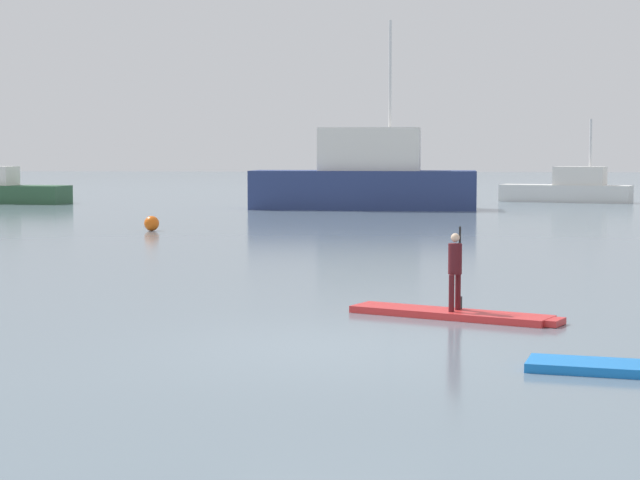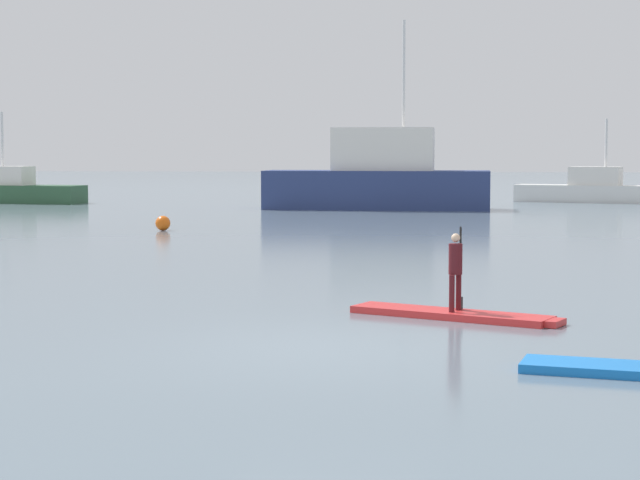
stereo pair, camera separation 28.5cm
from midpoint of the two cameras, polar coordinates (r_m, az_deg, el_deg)
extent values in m
plane|color=slate|center=(13.50, 0.10, -5.48)|extent=(240.00, 240.00, 0.00)
cube|color=red|center=(15.93, 6.16, -3.79)|extent=(2.91, 1.81, 0.10)
cube|color=red|center=(15.38, 11.32, -4.15)|extent=(0.40, 0.50, 0.09)
cylinder|color=#4C1419|center=(15.96, 6.58, -2.64)|extent=(0.08, 0.08, 0.53)
cylinder|color=#4C1419|center=(15.75, 6.24, -2.73)|extent=(0.08, 0.08, 0.53)
cylinder|color=#4C1419|center=(15.80, 6.43, -0.96)|extent=(0.26, 0.26, 0.43)
sphere|color=beige|center=(15.78, 6.44, 0.12)|extent=(0.13, 0.13, 0.13)
cylinder|color=black|center=(15.97, 6.66, -1.44)|extent=(0.03, 0.03, 1.19)
cube|color=black|center=(16.03, 6.65, -3.23)|extent=(0.09, 0.14, 0.18)
cube|color=navy|center=(45.87, 2.05, 2.59)|extent=(9.28, 2.85, 1.59)
cube|color=white|center=(45.82, 2.38, 4.67)|extent=(4.19, 2.00, 1.76)
cylinder|color=silver|center=(45.87, 3.43, 8.49)|extent=(0.12, 0.12, 4.35)
cube|color=#2D5638|center=(53.14, -16.15, 2.27)|extent=(6.49, 2.70, 0.83)
cube|color=silver|center=(53.64, 12.31, 2.35)|extent=(6.21, 3.40, 0.81)
cube|color=white|center=(53.48, 13.03, 3.22)|extent=(2.61, 1.96, 0.87)
cylinder|color=silver|center=(53.38, 13.55, 4.87)|extent=(0.12, 0.12, 2.22)
sphere|color=orange|center=(33.57, -8.87, 0.85)|extent=(0.45, 0.45, 0.45)
camera|label=1|loc=(0.14, -90.52, -0.04)|focal=62.43mm
camera|label=2|loc=(0.14, 89.48, 0.04)|focal=62.43mm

